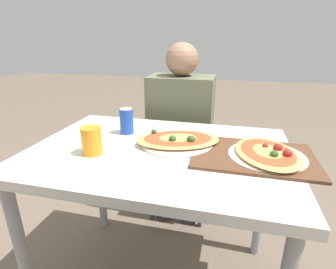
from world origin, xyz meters
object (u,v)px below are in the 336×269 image
Objects in this scene: person_seated at (181,122)px; drink_glass at (92,141)px; soda_can at (127,121)px; dining_table at (160,167)px; pizza_main at (178,141)px; chair_far_seated at (183,142)px; pizza_second at (267,154)px.

person_seated is 10.49× the size of drink_glass.
drink_glass is (-0.04, -0.26, -0.01)m from soda_can.
dining_table is 9.70× the size of drink_glass.
soda_can is at bearing 68.74° from person_seated.
chair_far_seated is at bearing 98.27° from pizza_main.
soda_can reaches higher than drink_glass.
dining_table is at bearing -137.01° from pizza_main.
person_seated is 0.51m from soda_can.
chair_far_seated is 2.46× the size of pizza_second.
soda_can is (-0.21, 0.14, 0.15)m from dining_table.
pizza_main and pizza_second have the same top height.
person_seated is (-0.03, 0.60, 0.02)m from dining_table.
pizza_main is 3.69× the size of drink_glass.
soda_can is at bearing 168.08° from pizza_second.
soda_can is (-0.18, -0.57, 0.32)m from chair_far_seated.
pizza_second is at bearing 128.09° from person_seated.
soda_can is 0.33× the size of pizza_second.
soda_can is at bearing 163.33° from pizza_main.
person_seated reaches higher than pizza_second.
person_seated reaches higher than dining_table.
soda_can is 0.26m from drink_glass.
pizza_main is 0.37m from pizza_second.
chair_far_seated is at bearing 75.21° from drink_glass.
dining_table is 0.31m from drink_glass.
dining_table is 0.93× the size of person_seated.
soda_can reaches higher than dining_table.
pizza_main is at bearing 171.71° from pizza_second.
chair_far_seated is 7.39× the size of soda_can.
chair_far_seated reaches higher than soda_can.
pizza_main is (0.07, 0.06, 0.11)m from dining_table.
dining_table is 0.74m from chair_far_seated.
drink_glass is at bearing -150.68° from pizza_main.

